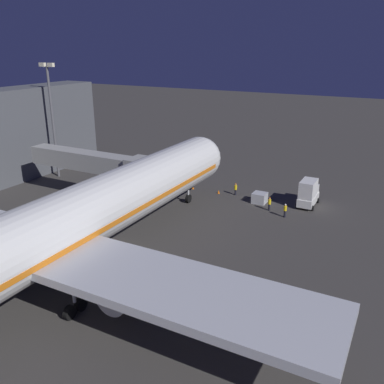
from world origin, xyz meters
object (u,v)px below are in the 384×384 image
(jet_bridge, at_px, (99,163))
(apron_floodlight_mast, at_px, (52,113))
(airliner_at_gate, at_px, (25,246))
(ground_crew_by_belt_loader, at_px, (236,189))
(baggage_container_near_belt, at_px, (260,198))
(ground_crew_near_nose_gear, at_px, (285,210))
(traffic_cone_nose_port, at_px, (219,192))
(traffic_cone_nose_starboard, at_px, (193,187))
(ground_crew_marshaller_fwd, at_px, (269,203))
(catering_truck, at_px, (308,193))

(jet_bridge, relative_size, apron_floodlight_mast, 1.11)
(airliner_at_gate, bearing_deg, jet_bridge, -63.73)
(jet_bridge, bearing_deg, airliner_at_gate, 116.27)
(airliner_at_gate, height_order, ground_crew_by_belt_loader, airliner_at_gate)
(apron_floodlight_mast, height_order, baggage_container_near_belt, apron_floodlight_mast)
(jet_bridge, xyz_separation_m, ground_crew_near_nose_gear, (-24.72, -6.66, -4.68))
(apron_floodlight_mast, height_order, ground_crew_by_belt_loader, apron_floodlight_mast)
(jet_bridge, xyz_separation_m, baggage_container_near_belt, (-20.05, -10.15, -4.97))
(baggage_container_near_belt, xyz_separation_m, ground_crew_by_belt_loader, (4.25, -1.38, 0.28))
(airliner_at_gate, distance_m, apron_floodlight_mast, 38.59)
(baggage_container_near_belt, xyz_separation_m, traffic_cone_nose_port, (6.75, -0.79, -0.46))
(airliner_at_gate, height_order, ground_crew_near_nose_gear, airliner_at_gate)
(ground_crew_near_nose_gear, xyz_separation_m, traffic_cone_nose_starboard, (15.81, -4.28, -0.76))
(ground_crew_marshaller_fwd, distance_m, traffic_cone_nose_port, 9.40)
(ground_crew_by_belt_loader, bearing_deg, jet_bridge, 36.11)
(baggage_container_near_belt, bearing_deg, traffic_cone_nose_port, -6.64)
(baggage_container_near_belt, bearing_deg, ground_crew_by_belt_loader, -17.94)
(jet_bridge, distance_m, traffic_cone_nose_starboard, 15.11)
(apron_floodlight_mast, xyz_separation_m, ground_crew_marshaller_fwd, (-36.58, -1.95, -9.68))
(airliner_at_gate, height_order, jet_bridge, airliner_at_gate)
(jet_bridge, xyz_separation_m, traffic_cone_nose_starboard, (-8.90, -10.94, -5.43))
(ground_crew_marshaller_fwd, bearing_deg, ground_crew_near_nose_gear, 152.68)
(ground_crew_marshaller_fwd, bearing_deg, traffic_cone_nose_starboard, -12.60)
(apron_floodlight_mast, bearing_deg, baggage_container_near_belt, -173.15)
(ground_crew_near_nose_gear, height_order, ground_crew_marshaller_fwd, ground_crew_marshaller_fwd)
(apron_floodlight_mast, xyz_separation_m, traffic_cone_nose_starboard, (-23.30, -4.92, -10.45))
(airliner_at_gate, relative_size, jet_bridge, 3.43)
(jet_bridge, bearing_deg, catering_truck, -155.08)
(ground_crew_marshaller_fwd, bearing_deg, ground_crew_by_belt_loader, -29.13)
(catering_truck, xyz_separation_m, ground_crew_by_belt_loader, (10.53, 0.71, -0.89))
(apron_floodlight_mast, bearing_deg, ground_crew_marshaller_fwd, -176.95)
(catering_truck, relative_size, traffic_cone_nose_port, 8.79)
(apron_floodlight_mast, relative_size, ground_crew_marshaller_fwd, 9.82)
(baggage_container_near_belt, distance_m, traffic_cone_nose_port, 6.81)
(catering_truck, height_order, ground_crew_near_nose_gear, catering_truck)
(ground_crew_near_nose_gear, bearing_deg, ground_crew_by_belt_loader, -28.62)
(baggage_container_near_belt, distance_m, ground_crew_marshaller_fwd, 3.07)
(jet_bridge, xyz_separation_m, apron_floodlight_mast, (14.40, -6.01, 5.02))
(apron_floodlight_mast, bearing_deg, jet_bridge, 157.33)
(airliner_at_gate, bearing_deg, ground_crew_by_belt_loader, -97.86)
(apron_floodlight_mast, distance_m, traffic_cone_nose_port, 30.01)
(ground_crew_by_belt_loader, distance_m, traffic_cone_nose_starboard, 6.96)
(airliner_at_gate, height_order, apron_floodlight_mast, airliner_at_gate)
(ground_crew_marshaller_fwd, distance_m, traffic_cone_nose_starboard, 13.63)
(ground_crew_near_nose_gear, relative_size, ground_crew_marshaller_fwd, 0.99)
(catering_truck, distance_m, ground_crew_marshaller_fwd, 6.01)
(baggage_container_near_belt, relative_size, traffic_cone_nose_port, 3.45)
(baggage_container_near_belt, relative_size, ground_crew_by_belt_loader, 1.04)
(airliner_at_gate, xyz_separation_m, traffic_cone_nose_starboard, (2.20, -33.43, -5.35))
(ground_crew_by_belt_loader, xyz_separation_m, ground_crew_marshaller_fwd, (-6.39, 3.56, 0.03))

